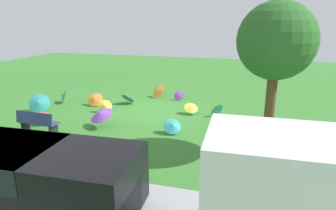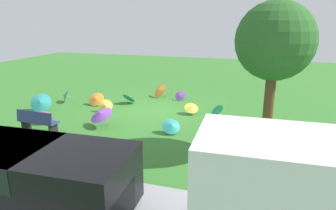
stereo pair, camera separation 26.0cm
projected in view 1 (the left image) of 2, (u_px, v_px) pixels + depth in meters
The scene contains 17 objects.
ground at pixel (154, 111), 13.89m from camera, with size 40.00×40.00×0.00m, color #387A2D.
van_dark at pixel (28, 173), 6.51m from camera, with size 4.67×2.27×1.53m.
box_trailer_white at pixel (300, 193), 5.06m from camera, with size 3.26×2.02×2.34m.
park_bench at pixel (37, 122), 11.02m from camera, with size 1.62×0.56×0.90m.
shade_tree at pixel (276, 42), 8.84m from camera, with size 2.36×2.36×4.72m.
parasol_purple_0 at pixel (179, 95), 15.69m from camera, with size 0.65×0.61×0.53m.
parasol_purple_1 at pixel (101, 114), 11.68m from camera, with size 1.24×1.24×0.85m.
parasol_teal_0 at pixel (39, 103), 13.70m from camera, with size 1.14×1.02×0.86m.
parasol_orange_0 at pixel (95, 99), 14.68m from camera, with size 0.83×0.72×0.66m.
parasol_teal_1 at pixel (128, 98), 15.06m from camera, with size 0.87×0.81×0.60m.
parasol_red_0 at pixel (44, 116), 12.09m from camera, with size 0.75×0.77×0.55m.
parasol_teal_2 at pixel (172, 125), 11.11m from camera, with size 0.89×0.87×0.60m.
parasol_yellow_0 at pixel (191, 107), 13.39m from camera, with size 0.83×0.81×0.54m.
parasol_teal_3 at pixel (216, 109), 13.12m from camera, with size 0.70×0.73×0.62m.
parasol_yellow_1 at pixel (105, 106), 13.61m from camera, with size 0.77×0.75×0.62m.
parasol_teal_4 at pixel (63, 96), 15.18m from camera, with size 0.71×0.79×0.70m.
parasol_orange_3 at pixel (158, 90), 16.24m from camera, with size 1.06×1.04×0.79m.
Camera 1 is at (-4.25, 12.56, 4.18)m, focal length 31.80 mm.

